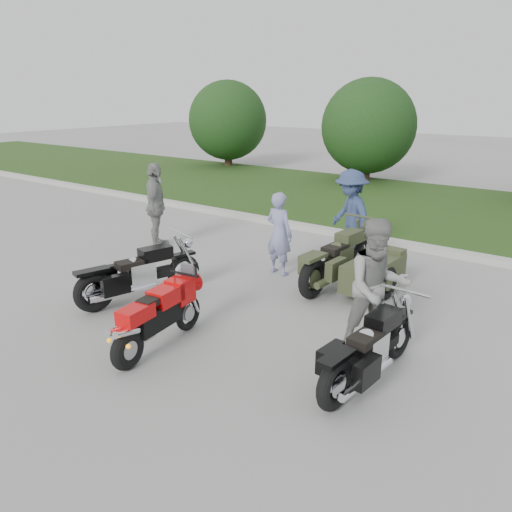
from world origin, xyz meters
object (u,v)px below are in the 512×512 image
Objects in this scene: cruiser_left at (136,276)px; person_grey at (377,287)px; cruiser_right at (367,353)px; person_denim at (350,215)px; cruiser_sidecar at (358,268)px; person_back at (156,206)px; person_stripe at (279,234)px; sportbike_red at (157,315)px.

person_grey reaches higher than cruiser_left.
cruiser_left reaches higher than cruiser_right.
cruiser_sidecar is at bearing -23.69° from person_denim.
cruiser_right is 3.06m from cruiser_sidecar.
person_back reaches higher than cruiser_sidecar.
cruiser_sidecar is (2.85, 2.65, -0.01)m from cruiser_left.
cruiser_right is 4.08m from person_stripe.
person_back is (-3.93, -1.85, 0.01)m from person_denim.
person_denim reaches higher than cruiser_sidecar.
person_back is (-4.89, -0.26, 0.53)m from cruiser_sidecar.
person_back reaches higher than cruiser_left.
cruiser_right is 4.94m from person_denim.
person_back is at bearing -119.77° from person_denim.
person_grey is (2.80, -1.81, 0.12)m from person_stripe.
person_grey reaches higher than person_stripe.
person_grey is 0.98× the size of person_denim.
person_stripe is 0.85× the size of person_denim.
person_back reaches higher than person_stripe.
person_back is (-6.31, 2.45, 0.55)m from cruiser_right.
person_denim is at bearing 76.60° from person_grey.
sportbike_red is at bearing 102.86° from person_stripe.
sportbike_red is at bearing -15.44° from cruiser_left.
cruiser_left is 3.19m from person_back.
person_back is at bearing 129.96° from sportbike_red.
person_stripe reaches higher than cruiser_right.
person_grey is at bearing 28.40° from sportbike_red.
person_denim is (-2.11, 3.45, 0.02)m from person_grey.
person_stripe is (-1.66, -0.06, 0.37)m from cruiser_sidecar.
person_stripe is at bearing -125.85° from person_back.
sportbike_red is 3.83m from cruiser_sidecar.
person_stripe reaches higher than cruiser_sidecar.
person_back is (-3.24, -0.20, 0.16)m from person_stripe.
person_stripe reaches higher than cruiser_left.
person_grey is (-0.28, 0.84, 0.52)m from cruiser_right.
sportbike_red is 0.81× the size of cruiser_left.
person_denim is (-2.38, 4.30, 0.54)m from cruiser_right.
cruiser_left is at bearing -175.70° from cruiser_right.
person_denim reaches higher than person_grey.
person_grey is 6.24m from person_back.
cruiser_left is at bearing 141.41° from sportbike_red.
person_denim reaches higher than person_stripe.
cruiser_left is at bearing -178.93° from person_back.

